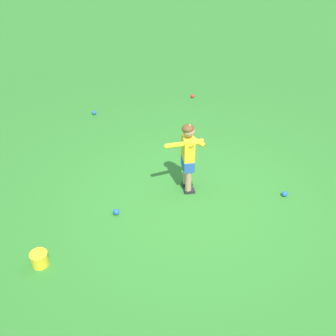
% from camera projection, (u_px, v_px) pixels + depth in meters
% --- Properties ---
extents(ground_plane, '(40.00, 40.00, 0.00)m').
position_uv_depth(ground_plane, '(192.00, 201.00, 6.07)').
color(ground_plane, '#2D7528').
extents(child_batter, '(0.32, 0.63, 1.08)m').
position_uv_depth(child_batter, '(188.00, 152.00, 5.92)').
color(child_batter, '#232328').
rests_on(child_batter, ground).
extents(play_ball_far_left, '(0.08, 0.08, 0.08)m').
position_uv_depth(play_ball_far_left, '(94.00, 113.00, 8.24)').
color(play_ball_far_left, blue).
rests_on(play_ball_far_left, ground).
extents(play_ball_by_bucket, '(0.08, 0.08, 0.08)m').
position_uv_depth(play_ball_by_bucket, '(284.00, 194.00, 6.13)').
color(play_ball_by_bucket, blue).
rests_on(play_ball_by_bucket, ground).
extents(play_ball_near_batter, '(0.09, 0.09, 0.09)m').
position_uv_depth(play_ball_near_batter, '(116.00, 212.00, 5.80)').
color(play_ball_near_batter, blue).
rests_on(play_ball_near_batter, ground).
extents(play_ball_midfield, '(0.08, 0.08, 0.08)m').
position_uv_depth(play_ball_midfield, '(193.00, 96.00, 8.87)').
color(play_ball_midfield, red).
rests_on(play_ball_midfield, ground).
extents(toy_bucket, '(0.22, 0.22, 0.19)m').
position_uv_depth(toy_bucket, '(39.00, 259.00, 5.01)').
color(toy_bucket, yellow).
rests_on(toy_bucket, ground).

